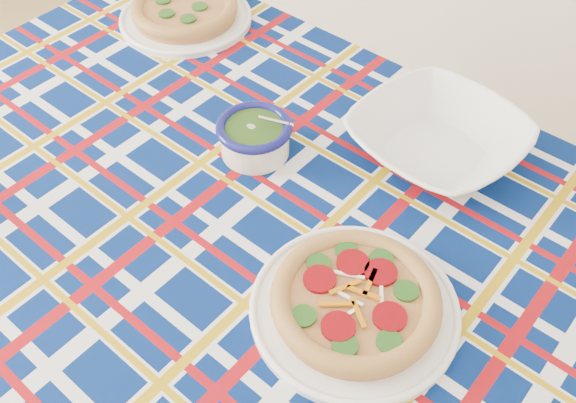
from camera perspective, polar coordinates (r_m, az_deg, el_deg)
The scene contains 6 objects.
dining_table at distance 1.19m, azimuth -1.74°, elevation -5.37°, with size 1.91×1.37×0.83m.
tablecloth at distance 1.17m, azimuth -1.77°, elevation -4.56°, with size 1.80×1.14×0.12m, color #041A55, non-canonical shape.
main_focaccia_plate at distance 1.00m, azimuth 6.02°, elevation -8.70°, with size 0.34×0.34×0.07m, color #AC6E3D, non-canonical shape.
pesto_bowl at distance 1.23m, azimuth -2.99°, elevation 5.93°, with size 0.15×0.15×0.09m, color #1A350E, non-canonical shape.
serving_bowl at distance 1.26m, azimuth 13.15°, elevation 5.45°, with size 0.32×0.32×0.08m, color white.
second_focaccia_plate at distance 1.64m, azimuth -9.16°, elevation 16.46°, with size 0.33×0.33×0.06m, color #AC6E3D, non-canonical shape.
Camera 1 is at (0.89, -0.12, 1.70)m, focal length 40.00 mm.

